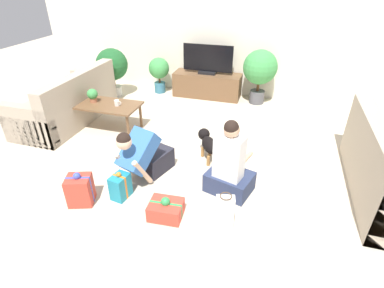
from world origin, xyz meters
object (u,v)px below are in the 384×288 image
object	(u,v)px
potted_plant_back_right	(260,69)
tabletop_plant	(92,95)
tv	(208,61)
gift_box_b	(166,209)
coffee_table	(106,107)
person_kneeling	(145,155)
person_sitting	(230,168)
gift_box_a	(80,190)
gift_box_c	(120,186)
dog	(208,143)
potted_plant_corner_left	(112,66)
mug	(117,103)
gift_bag_a	(225,212)
sofa_left	(68,104)
potted_plant_back_left	(159,71)
tv_console	(207,85)

from	to	relation	value
potted_plant_back_right	tabletop_plant	bearing A→B (deg)	-143.48
tv	gift_box_b	distance (m)	3.64
coffee_table	person_kneeling	xyz separation A→B (m)	(1.15, -1.06, -0.06)
tv	person_sitting	world-z (taller)	tv
gift_box_a	gift_box_c	size ratio (longest dim) A/B	1.17
potted_plant_back_right	dog	size ratio (longest dim) A/B	2.00
tv	gift_box_a	distance (m)	3.71
person_sitting	tabletop_plant	bearing A→B (deg)	-7.19
gift_box_c	gift_box_a	bearing A→B (deg)	-151.04
potted_plant_corner_left	mug	world-z (taller)	potted_plant_corner_left
person_kneeling	tabletop_plant	xyz separation A→B (m)	(-1.39, 1.08, 0.24)
coffee_table	person_kneeling	world-z (taller)	person_kneeling
tv	gift_bag_a	xyz separation A→B (m)	(1.08, -3.53, -0.54)
coffee_table	gift_box_b	size ratio (longest dim) A/B	2.89
person_kneeling	mug	size ratio (longest dim) A/B	6.98
coffee_table	gift_bag_a	xyz separation A→B (m)	(2.28, -1.62, -0.20)
potted_plant_corner_left	person_sitting	world-z (taller)	potted_plant_corner_left
potted_plant_corner_left	dog	distance (m)	3.07
potted_plant_corner_left	gift_bag_a	bearing A→B (deg)	-45.79
coffee_table	potted_plant_corner_left	size ratio (longest dim) A/B	1.11
potted_plant_back_right	potted_plant_corner_left	world-z (taller)	potted_plant_back_right
sofa_left	person_sitting	world-z (taller)	person_sitting
coffee_table	gift_box_a	world-z (taller)	coffee_table
gift_box_c	potted_plant_corner_left	bearing A→B (deg)	120.20
coffee_table	potted_plant_back_left	xyz separation A→B (m)	(0.17, 1.85, 0.07)
person_kneeling	dog	bearing A→B (deg)	64.00
gift_box_a	gift_bag_a	distance (m)	1.64
potted_plant_corner_left	dog	bearing A→B (deg)	-36.17
mug	tabletop_plant	world-z (taller)	tabletop_plant
gift_box_c	gift_bag_a	xyz separation A→B (m)	(1.25, -0.12, 0.05)
gift_bag_a	person_kneeling	bearing A→B (deg)	153.61
gift_bag_a	gift_box_c	bearing A→B (deg)	174.45
gift_box_a	potted_plant_back_left	bearing A→B (deg)	97.55
gift_box_c	coffee_table	bearing A→B (deg)	124.47
potted_plant_corner_left	gift_box_a	bearing A→B (deg)	-67.35
potted_plant_back_left	person_kneeling	world-z (taller)	person_kneeling
potted_plant_corner_left	tabletop_plant	world-z (taller)	potted_plant_corner_left
gift_box_a	gift_box_c	bearing A→B (deg)	28.96
tv_console	person_sitting	bearing A→B (deg)	-71.00
tv_console	tabletop_plant	bearing A→B (deg)	-127.40
tv	gift_box_c	xyz separation A→B (m)	(-0.17, -3.40, -0.59)
dog	tabletop_plant	bearing A→B (deg)	-45.35
sofa_left	coffee_table	world-z (taller)	sofa_left
mug	coffee_table	bearing A→B (deg)	-179.75
tv	dog	distance (m)	2.42
tv	person_kneeling	bearing A→B (deg)	-90.98
tv	gift_box_b	bearing A→B (deg)	-82.87
mug	tabletop_plant	size ratio (longest dim) A/B	0.54
coffee_table	tv_console	distance (m)	2.26
potted_plant_back_right	gift_box_b	distance (m)	3.60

